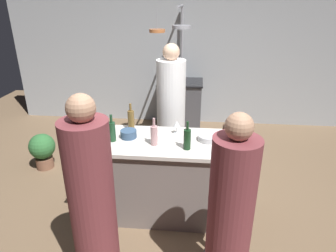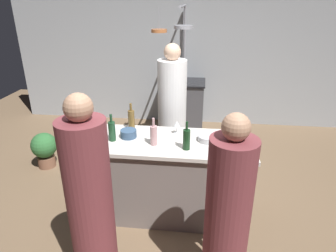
{
  "view_description": "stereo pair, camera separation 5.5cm",
  "coord_description": "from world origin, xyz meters",
  "px_view_note": "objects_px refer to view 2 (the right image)",
  "views": [
    {
      "loc": [
        0.29,
        -2.79,
        2.27
      ],
      "look_at": [
        0.0,
        0.15,
        1.0
      ],
      "focal_mm": 32.02,
      "sensor_mm": 36.0,
      "label": 1
    },
    {
      "loc": [
        0.34,
        -2.78,
        2.27
      ],
      "look_at": [
        0.0,
        0.15,
        1.0
      ],
      "focal_mm": 32.02,
      "sensor_mm": 36.0,
      "label": 2
    }
  ],
  "objects_px": {
    "bar_stool_right": "(219,226)",
    "wine_bottle_rose": "(154,135)",
    "wine_glass_by_chef": "(177,124)",
    "potted_plant": "(44,148)",
    "wine_bottle_dark": "(91,135)",
    "guest_left": "(90,205)",
    "chef": "(172,116)",
    "bar_stool_left": "(99,216)",
    "wine_bottle_green": "(112,131)",
    "guest_right": "(227,221)",
    "wine_bottle_red": "(187,139)",
    "stove_range": "(182,105)",
    "pepper_mill": "(224,135)",
    "wine_bottle_amber": "(131,119)",
    "wine_glass_near_right_guest": "(228,126)",
    "mixing_bowl_blue": "(129,134)",
    "mixing_bowl_steel": "(208,138)"
  },
  "relations": [
    {
      "from": "guest_left",
      "to": "chef",
      "type": "bearing_deg",
      "value": 76.71
    },
    {
      "from": "stove_range",
      "to": "wine_bottle_red",
      "type": "xyz_separation_m",
      "value": [
        0.22,
        -2.62,
        0.56
      ]
    },
    {
      "from": "stove_range",
      "to": "wine_bottle_green",
      "type": "bearing_deg",
      "value": -102.49
    },
    {
      "from": "bar_stool_left",
      "to": "wine_glass_by_chef",
      "type": "relative_size",
      "value": 4.66
    },
    {
      "from": "bar_stool_right",
      "to": "wine_bottle_rose",
      "type": "xyz_separation_m",
      "value": [
        -0.67,
        0.51,
        0.63
      ]
    },
    {
      "from": "bar_stool_left",
      "to": "wine_bottle_dark",
      "type": "height_order",
      "value": "wine_bottle_dark"
    },
    {
      "from": "pepper_mill",
      "to": "guest_right",
      "type": "bearing_deg",
      "value": -90.86
    },
    {
      "from": "stove_range",
      "to": "wine_bottle_green",
      "type": "relative_size",
      "value": 3.07
    },
    {
      "from": "bar_stool_left",
      "to": "wine_bottle_rose",
      "type": "distance_m",
      "value": 0.93
    },
    {
      "from": "pepper_mill",
      "to": "guest_left",
      "type": "bearing_deg",
      "value": -138.64
    },
    {
      "from": "pepper_mill",
      "to": "mixing_bowl_blue",
      "type": "bearing_deg",
      "value": 176.52
    },
    {
      "from": "chef",
      "to": "mixing_bowl_blue",
      "type": "relative_size",
      "value": 10.29
    },
    {
      "from": "wine_bottle_dark",
      "to": "wine_bottle_green",
      "type": "xyz_separation_m",
      "value": [
        0.17,
        0.14,
        -0.0
      ]
    },
    {
      "from": "bar_stool_right",
      "to": "wine_bottle_red",
      "type": "bearing_deg",
      "value": 126.79
    },
    {
      "from": "chef",
      "to": "bar_stool_left",
      "type": "distance_m",
      "value": 1.68
    },
    {
      "from": "wine_bottle_red",
      "to": "wine_bottle_green",
      "type": "height_order",
      "value": "same"
    },
    {
      "from": "wine_bottle_dark",
      "to": "wine_bottle_rose",
      "type": "xyz_separation_m",
      "value": [
        0.61,
        0.09,
        -0.0
      ]
    },
    {
      "from": "stove_range",
      "to": "pepper_mill",
      "type": "xyz_separation_m",
      "value": [
        0.59,
        -2.48,
        0.56
      ]
    },
    {
      "from": "wine_bottle_rose",
      "to": "wine_bottle_green",
      "type": "bearing_deg",
      "value": 174.11
    },
    {
      "from": "wine_bottle_red",
      "to": "wine_glass_by_chef",
      "type": "bearing_deg",
      "value": 109.45
    },
    {
      "from": "potted_plant",
      "to": "wine_glass_near_right_guest",
      "type": "relative_size",
      "value": 3.56
    },
    {
      "from": "bar_stool_right",
      "to": "guest_right",
      "type": "bearing_deg",
      "value": -87.3
    },
    {
      "from": "wine_bottle_red",
      "to": "wine_glass_near_right_guest",
      "type": "relative_size",
      "value": 1.98
    },
    {
      "from": "bar_stool_right",
      "to": "wine_bottle_red",
      "type": "xyz_separation_m",
      "value": [
        -0.34,
        0.45,
        0.63
      ]
    },
    {
      "from": "pepper_mill",
      "to": "wine_bottle_green",
      "type": "bearing_deg",
      "value": -178.32
    },
    {
      "from": "wine_bottle_red",
      "to": "bar_stool_left",
      "type": "bearing_deg",
      "value": -149.79
    },
    {
      "from": "bar_stool_right",
      "to": "wine_bottle_dark",
      "type": "xyz_separation_m",
      "value": [
        -1.28,
        0.42,
        0.64
      ]
    },
    {
      "from": "wine_glass_by_chef",
      "to": "wine_bottle_red",
      "type": "bearing_deg",
      "value": -70.55
    },
    {
      "from": "potted_plant",
      "to": "wine_bottle_green",
      "type": "xyz_separation_m",
      "value": [
        1.29,
        -0.85,
        0.71
      ]
    },
    {
      "from": "wine_glass_by_chef",
      "to": "potted_plant",
      "type": "bearing_deg",
      "value": 162.96
    },
    {
      "from": "wine_bottle_amber",
      "to": "wine_bottle_rose",
      "type": "relative_size",
      "value": 1.06
    },
    {
      "from": "guest_left",
      "to": "wine_bottle_green",
      "type": "xyz_separation_m",
      "value": [
        -0.08,
        0.9,
        0.23
      ]
    },
    {
      "from": "pepper_mill",
      "to": "wine_bottle_dark",
      "type": "height_order",
      "value": "wine_bottle_dark"
    },
    {
      "from": "bar_stool_right",
      "to": "wine_glass_near_right_guest",
      "type": "height_order",
      "value": "wine_glass_near_right_guest"
    },
    {
      "from": "wine_bottle_rose",
      "to": "wine_glass_by_chef",
      "type": "bearing_deg",
      "value": 55.49
    },
    {
      "from": "wine_glass_by_chef",
      "to": "pepper_mill",
      "type": "bearing_deg",
      "value": -23.83
    },
    {
      "from": "bar_stool_left",
      "to": "bar_stool_right",
      "type": "bearing_deg",
      "value": 0.0
    },
    {
      "from": "guest_right",
      "to": "wine_bottle_green",
      "type": "xyz_separation_m",
      "value": [
        -1.13,
        0.92,
        0.27
      ]
    },
    {
      "from": "wine_bottle_rose",
      "to": "wine_glass_by_chef",
      "type": "relative_size",
      "value": 1.96
    },
    {
      "from": "potted_plant",
      "to": "pepper_mill",
      "type": "bearing_deg",
      "value": -18.47
    },
    {
      "from": "potted_plant",
      "to": "wine_bottle_dark",
      "type": "relative_size",
      "value": 1.77
    },
    {
      "from": "wine_bottle_green",
      "to": "mixing_bowl_blue",
      "type": "distance_m",
      "value": 0.19
    },
    {
      "from": "guest_right",
      "to": "wine_bottle_rose",
      "type": "distance_m",
      "value": 1.14
    },
    {
      "from": "bar_stool_left",
      "to": "bar_stool_right",
      "type": "xyz_separation_m",
      "value": [
        1.12,
        0.0,
        0.0
      ]
    },
    {
      "from": "wine_bottle_dark",
      "to": "wine_bottle_rose",
      "type": "height_order",
      "value": "wine_bottle_dark"
    },
    {
      "from": "stove_range",
      "to": "wine_glass_by_chef",
      "type": "relative_size",
      "value": 6.1
    },
    {
      "from": "wine_bottle_amber",
      "to": "wine_glass_near_right_guest",
      "type": "height_order",
      "value": "wine_bottle_amber"
    },
    {
      "from": "bar_stool_left",
      "to": "wine_bottle_dark",
      "type": "relative_size",
      "value": 2.31
    },
    {
      "from": "bar_stool_right",
      "to": "wine_bottle_green",
      "type": "relative_size",
      "value": 2.35
    },
    {
      "from": "chef",
      "to": "mixing_bowl_steel",
      "type": "height_order",
      "value": "chef"
    }
  ]
}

